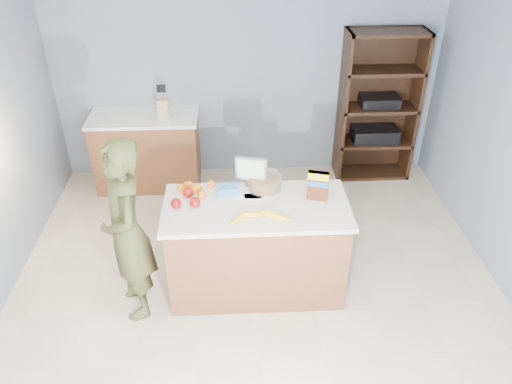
{
  "coord_description": "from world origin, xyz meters",
  "views": [
    {
      "loc": [
        -0.18,
        -3.14,
        3.23
      ],
      "look_at": [
        0.0,
        0.35,
        1.0
      ],
      "focal_mm": 35.0,
      "sensor_mm": 36.0,
      "label": 1
    }
  ],
  "objects_px": {
    "shelving_unit": "(377,108)",
    "cereal_box": "(318,184)",
    "person": "(127,232)",
    "tv": "(251,170)",
    "counter_peninsula": "(256,251)"
  },
  "relations": [
    {
      "from": "tv",
      "to": "shelving_unit",
      "type": "bearing_deg",
      "value": 47.71
    },
    {
      "from": "tv",
      "to": "cereal_box",
      "type": "xyz_separation_m",
      "value": [
        0.55,
        -0.24,
        -0.01
      ]
    },
    {
      "from": "person",
      "to": "tv",
      "type": "height_order",
      "value": "person"
    },
    {
      "from": "shelving_unit",
      "to": "counter_peninsula",
      "type": "bearing_deg",
      "value": -127.11
    },
    {
      "from": "shelving_unit",
      "to": "person",
      "type": "relative_size",
      "value": 1.11
    },
    {
      "from": "person",
      "to": "tv",
      "type": "xyz_separation_m",
      "value": [
        1.02,
        0.51,
        0.25
      ]
    },
    {
      "from": "counter_peninsula",
      "to": "cereal_box",
      "type": "distance_m",
      "value": 0.82
    },
    {
      "from": "shelving_unit",
      "to": "person",
      "type": "bearing_deg",
      "value": -139.12
    },
    {
      "from": "counter_peninsula",
      "to": "shelving_unit",
      "type": "bearing_deg",
      "value": 52.89
    },
    {
      "from": "counter_peninsula",
      "to": "person",
      "type": "relative_size",
      "value": 0.97
    },
    {
      "from": "person",
      "to": "tv",
      "type": "bearing_deg",
      "value": 97.64
    },
    {
      "from": "shelving_unit",
      "to": "cereal_box",
      "type": "relative_size",
      "value": 6.87
    },
    {
      "from": "cereal_box",
      "to": "counter_peninsula",
      "type": "bearing_deg",
      "value": -172.24
    },
    {
      "from": "counter_peninsula",
      "to": "shelving_unit",
      "type": "xyz_separation_m",
      "value": [
        1.55,
        2.05,
        0.45
      ]
    },
    {
      "from": "shelving_unit",
      "to": "tv",
      "type": "bearing_deg",
      "value": -132.29
    }
  ]
}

